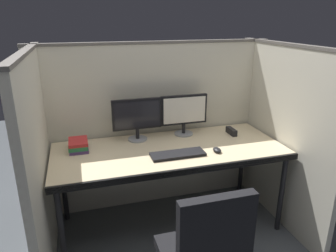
# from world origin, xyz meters

# --- Properties ---
(ground_plane) EXTENTS (8.00, 8.00, 0.00)m
(ground_plane) POSITION_xyz_m (0.00, 0.00, 0.00)
(ground_plane) COLOR #4C5156
(cubicle_partition_rear) EXTENTS (2.21, 0.06, 1.57)m
(cubicle_partition_rear) POSITION_xyz_m (0.00, 0.74, 0.79)
(cubicle_partition_rear) COLOR beige
(cubicle_partition_rear) RESTS_ON ground
(cubicle_partition_left) EXTENTS (0.06, 1.41, 1.57)m
(cubicle_partition_left) POSITION_xyz_m (-0.99, 0.20, 0.79)
(cubicle_partition_left) COLOR beige
(cubicle_partition_left) RESTS_ON ground
(cubicle_partition_right) EXTENTS (0.06, 1.41, 1.57)m
(cubicle_partition_right) POSITION_xyz_m (0.99, 0.20, 0.79)
(cubicle_partition_right) COLOR beige
(cubicle_partition_right) RESTS_ON ground
(desk) EXTENTS (1.90, 0.80, 0.74)m
(desk) POSITION_xyz_m (0.00, 0.29, 0.69)
(desk) COLOR beige
(desk) RESTS_ON ground
(monitor_left) EXTENTS (0.43, 0.17, 0.37)m
(monitor_left) POSITION_xyz_m (-0.22, 0.56, 0.96)
(monitor_left) COLOR gray
(monitor_left) RESTS_ON desk
(monitor_right) EXTENTS (0.43, 0.17, 0.37)m
(monitor_right) POSITION_xyz_m (0.22, 0.58, 0.96)
(monitor_right) COLOR gray
(monitor_right) RESTS_ON desk
(keyboard_main) EXTENTS (0.43, 0.15, 0.02)m
(keyboard_main) POSITION_xyz_m (0.02, 0.15, 0.75)
(keyboard_main) COLOR black
(keyboard_main) RESTS_ON desk
(computer_mouse) EXTENTS (0.06, 0.10, 0.04)m
(computer_mouse) POSITION_xyz_m (0.35, 0.12, 0.76)
(computer_mouse) COLOR black
(computer_mouse) RESTS_ON desk
(red_stapler) EXTENTS (0.04, 0.15, 0.06)m
(red_stapler) POSITION_xyz_m (0.65, 0.46, 0.77)
(red_stapler) COLOR black
(red_stapler) RESTS_ON desk
(book_stack) EXTENTS (0.15, 0.21, 0.08)m
(book_stack) POSITION_xyz_m (-0.73, 0.48, 0.78)
(book_stack) COLOR #4C3366
(book_stack) RESTS_ON desk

